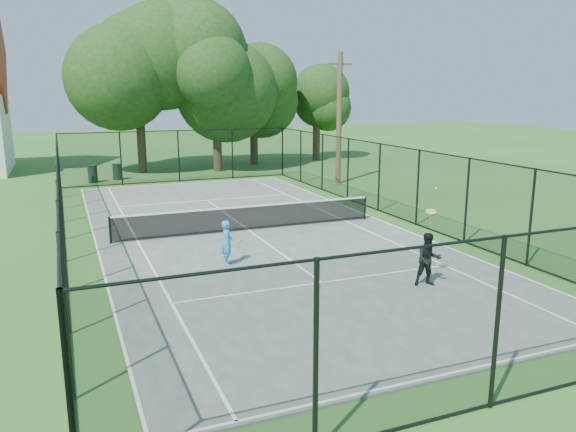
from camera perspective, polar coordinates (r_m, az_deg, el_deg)
name	(u,v)px	position (r m, az deg, el deg)	size (l,w,h in m)	color
ground	(249,232)	(21.26, -4.00, -1.61)	(120.00, 120.00, 0.00)	#355C1F
tennis_court	(249,231)	(21.25, -4.00, -1.53)	(11.00, 24.00, 0.06)	#4C5A53
tennis_net	(249,217)	(21.13, -4.03, -0.09)	(10.08, 0.08, 0.95)	black
fence	(248,193)	(20.94, -4.06, 2.37)	(13.10, 26.10, 3.00)	black
tree_near_left	(138,78)	(37.53, -15.01, 13.39)	(7.48, 7.48, 9.75)	#332114
tree_near_mid	(216,81)	(37.31, -7.36, 13.48)	(7.26, 7.26, 9.49)	#332114
tree_near_right	(253,97)	(40.73, -3.54, 11.95)	(5.44, 5.44, 7.51)	#332114
tree_far_right	(317,107)	(43.36, 2.93, 10.99)	(4.89, 4.89, 6.47)	#332114
trash_bin_left	(93,174)	(34.46, -19.23, 4.06)	(0.58, 0.58, 1.01)	black
trash_bin_right	(117,172)	(35.12, -16.95, 4.33)	(0.58, 0.58, 0.96)	black
utility_pole	(339,118)	(32.21, 5.21, 9.90)	(1.40, 0.30, 7.32)	#4C3823
player_blue	(228,243)	(16.98, -6.16, -2.72)	(0.81, 0.57, 1.37)	#1B8BEC
player_black	(429,259)	(15.55, 14.09, -4.28)	(0.88, 0.85, 2.61)	black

